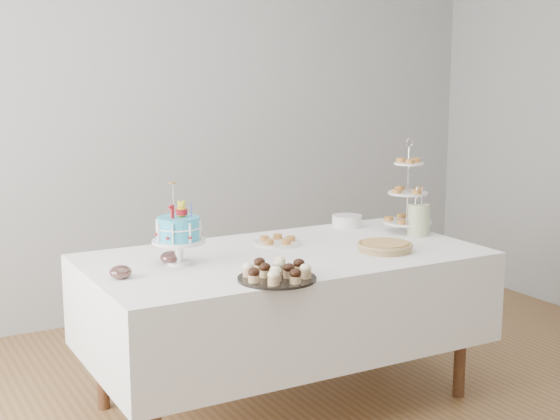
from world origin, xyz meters
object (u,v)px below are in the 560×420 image
pie (385,246)px  plate_stack (347,221)px  pastry_plate (278,241)px  cupcake_tray (277,271)px  utensil_pitcher (419,218)px  jam_bowl_b (171,258)px  jam_bowl_a (121,272)px  table (285,298)px  tiered_stand (408,193)px  birthday_cake (179,242)px

pie → plate_stack: 0.62m
pie → pastry_plate: size_ratio=1.13×
cupcake_tray → utensil_pitcher: size_ratio=1.30×
plate_stack → jam_bowl_b: size_ratio=1.71×
pastry_plate → jam_bowl_a: (-0.91, -0.25, 0.01)m
table → jam_bowl_b: jam_bowl_b is taller
cupcake_tray → plate_stack: size_ratio=2.01×
jam_bowl_b → utensil_pitcher: 1.40m
table → tiered_stand: (0.84, 0.11, 0.44)m
plate_stack → utensil_pitcher: utensil_pitcher is taller
jam_bowl_a → utensil_pitcher: utensil_pitcher is taller
pastry_plate → plate_stack: bearing=19.6°
table → cupcake_tray: cupcake_tray is taller
birthday_cake → cupcake_tray: size_ratio=1.12×
pie → pastry_plate: 0.55m
plate_stack → utensil_pitcher: size_ratio=0.65×
plate_stack → jam_bowl_a: plate_stack is taller
pastry_plate → utensil_pitcher: utensil_pitcher is taller
jam_bowl_a → jam_bowl_b: size_ratio=0.98×
utensil_pitcher → tiered_stand: bearing=109.5°
cupcake_tray → plate_stack: (0.90, 0.80, -0.00)m
table → jam_bowl_b: (-0.56, 0.09, 0.25)m
plate_stack → pie: bearing=-106.2°
pastry_plate → jam_bowl_b: jam_bowl_b is taller
birthday_cake → jam_bowl_b: birthday_cake is taller
birthday_cake → plate_stack: (1.16, 0.35, -0.07)m
pie → utensil_pitcher: 0.44m
utensil_pitcher → jam_bowl_b: bearing=-163.5°
table → birthday_cake: bearing=174.3°
table → utensil_pitcher: utensil_pitcher is taller
table → pastry_plate: pastry_plate is taller
utensil_pitcher → table: bearing=-159.5°
table → tiered_stand: tiered_stand is taller
table → plate_stack: plate_stack is taller
birthday_cake → cupcake_tray: 0.53m
jam_bowl_b → pie: bearing=-15.2°
plate_stack → pastry_plate: plate_stack is taller
birthday_cake → plate_stack: 1.21m
table → cupcake_tray: bearing=-123.3°
pie → jam_bowl_a: (-1.30, 0.14, 0.00)m
plate_stack → pastry_plate: bearing=-160.4°
pie → utensil_pitcher: size_ratio=1.07×
table → jam_bowl_b: size_ratio=19.39×
birthday_cake → plate_stack: birthday_cake is taller
pastry_plate → jam_bowl_a: bearing=-164.4°
birthday_cake → pie: birthday_cake is taller
cupcake_tray → utensil_pitcher: utensil_pitcher is taller
birthday_cake → jam_bowl_a: size_ratio=3.92×
jam_bowl_a → jam_bowl_b: (0.28, 0.14, 0.00)m
tiered_stand → utensil_pitcher: size_ratio=1.98×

